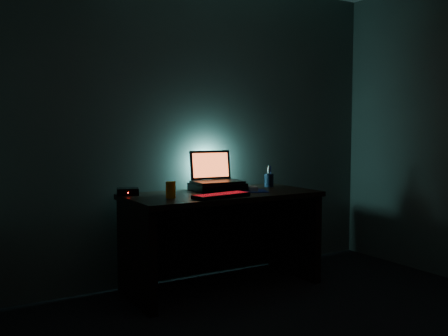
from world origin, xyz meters
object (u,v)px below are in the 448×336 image
Objects in this scene: laptop at (215,175)px; juice_glass at (171,190)px; pen_cup at (269,180)px; mouse at (253,189)px; keyboard at (221,195)px; router at (128,192)px.

laptop is 3.29× the size of juice_glass.
mouse is at bearing -147.83° from pen_cup.
juice_glass is at bearing -155.38° from mouse.
pen_cup reaches higher than mouse.
laptop reaches higher than juice_glass.
keyboard is 3.80× the size of juice_glass.
laptop is at bearing 57.90° from keyboard.
mouse is at bearing 15.74° from keyboard.
keyboard is at bearing -24.33° from juice_glass.
keyboard is at bearing -133.31° from mouse.
keyboard is at bearing -110.10° from laptop.
mouse reaches higher than keyboard.
mouse is 1.01× the size of pen_cup.
keyboard is (-0.18, -0.42, -0.11)m from laptop.
laptop reaches higher than router.
pen_cup reaches higher than keyboard.
pen_cup is at bearing 54.60° from mouse.
laptop is 3.53× the size of mouse.
laptop reaches higher than mouse.
juice_glass is at bearing 147.15° from keyboard.
mouse is 0.98m from router.
juice_glass is at bearing -149.02° from laptop.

